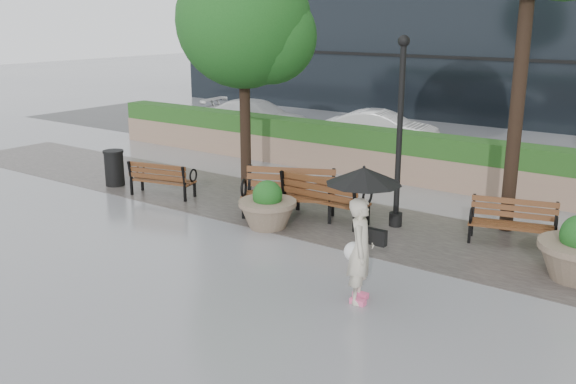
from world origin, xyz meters
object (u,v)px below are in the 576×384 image
Objects in this scene: bench_0 at (163,186)px; bench_3 at (512,232)px; car_right at (382,130)px; bench_2 at (325,207)px; bench_1 at (289,204)px; planter_left at (268,209)px; pedestrian at (362,221)px; trash_bin at (114,169)px; lamppost at (399,146)px; car_left at (258,117)px.

bench_3 is (8.14, 1.59, 0.00)m from bench_0.
car_right reaches higher than bench_3.
bench_1 is at bearing 19.57° from bench_2.
planter_left is (0.05, -0.83, 0.08)m from bench_1.
trash_bin is at bearing 54.58° from pedestrian.
bench_0 is at bearing 176.54° from bench_3.
bench_0 is at bearing -167.45° from lamppost.
trash_bin is (-6.14, -0.71, 0.14)m from bench_2.
bench_0 is 0.40× the size of car_left.
planter_left is (-0.73, -1.10, 0.09)m from bench_2.
trash_bin is at bearing 146.26° from car_right.
car_left is (-11.79, 6.78, 0.37)m from bench_3.
bench_2 is 1.13× the size of bench_3.
bench_3 is (3.80, 0.89, -0.05)m from bench_2.
bench_3 is at bearing 177.70° from bench_0.
car_left is 15.15m from pedestrian.
bench_0 is 8.74m from car_right.
lamppost is at bearing 37.90° from planter_left.
car_left is at bearing 107.28° from bench_1.
car_left reaches higher than car_right.
bench_3 is at bearing 23.71° from planter_left.
car_left is 1.14× the size of car_right.
trash_bin is 0.23× the size of lamppost.
car_left is 2.01× the size of pedestrian.
bench_0 is 4.40m from bench_2.
bench_2 is 0.52× the size of car_right.
trash_bin is at bearing 174.65° from bench_3.
trash_bin is at bearing 7.36° from bench_2.
car_right is at bearing 78.92° from bench_1.
bench_0 is 3.59m from bench_1.
bench_3 is at bearing -149.21° from car_right.
bench_0 is 1.81m from trash_bin.
pedestrian is (1.23, -3.67, -0.45)m from lamppost.
planter_left is at bearing -4.05° from trash_bin.
bench_1 is at bearing 179.65° from bench_3.
bench_0 is 9.13m from car_left.
lamppost reaches higher than car_left.
car_left is (-3.64, 8.37, 0.37)m from bench_0.
bench_1 is at bearing -144.99° from car_left.
bench_2 is 2.12m from lamppost.
pedestrian is at bearing 147.79° from bench_0.
bench_0 is 0.80× the size of pedestrian.
planter_left reaches higher than trash_bin.
pedestrian is (10.65, -10.76, 0.68)m from car_left.
bench_3 is 0.46× the size of car_right.
car_right reaches higher than bench_2.
planter_left is 0.31× the size of lamppost.
bench_2 is 8.38m from car_right.
bench_0 is at bearing 173.74° from planter_left.
car_left reaches higher than bench_3.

